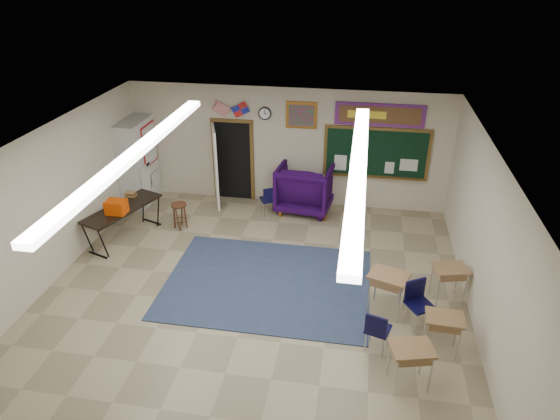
% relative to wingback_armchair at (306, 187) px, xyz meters
% --- Properties ---
extents(floor, '(9.00, 9.00, 0.00)m').
position_rel_wingback_armchair_xyz_m(floor, '(-0.53, -4.15, -0.61)').
color(floor, '#9A8D6A').
rests_on(floor, ground).
extents(back_wall, '(8.00, 0.04, 3.00)m').
position_rel_wingback_armchair_xyz_m(back_wall, '(-0.53, 0.35, 0.89)').
color(back_wall, beige).
rests_on(back_wall, floor).
extents(left_wall, '(0.04, 9.00, 3.00)m').
position_rel_wingback_armchair_xyz_m(left_wall, '(-4.53, -4.15, 0.89)').
color(left_wall, beige).
rests_on(left_wall, floor).
extents(right_wall, '(0.04, 9.00, 3.00)m').
position_rel_wingback_armchair_xyz_m(right_wall, '(3.47, -4.15, 0.89)').
color(right_wall, beige).
rests_on(right_wall, floor).
extents(ceiling, '(8.00, 9.00, 0.04)m').
position_rel_wingback_armchair_xyz_m(ceiling, '(-0.53, -4.15, 2.39)').
color(ceiling, silver).
rests_on(ceiling, back_wall).
extents(area_rug, '(4.00, 3.00, 0.02)m').
position_rel_wingback_armchair_xyz_m(area_rug, '(-0.33, -3.35, -0.60)').
color(area_rug, '#2E3A58').
rests_on(area_rug, floor).
extents(fluorescent_strips, '(3.86, 6.00, 0.10)m').
position_rel_wingback_armchair_xyz_m(fluorescent_strips, '(-0.53, -4.15, 2.33)').
color(fluorescent_strips, white).
rests_on(fluorescent_strips, ceiling).
extents(doorway, '(1.10, 0.89, 2.16)m').
position_rel_wingback_armchair_xyz_m(doorway, '(-2.03, 0.20, 0.45)').
color(doorway, black).
rests_on(doorway, back_wall).
extents(chalkboard, '(2.55, 0.14, 1.30)m').
position_rel_wingback_armchair_xyz_m(chalkboard, '(1.67, 0.31, 0.85)').
color(chalkboard, brown).
rests_on(chalkboard, back_wall).
extents(bulletin_board, '(2.10, 0.05, 0.55)m').
position_rel_wingback_armchair_xyz_m(bulletin_board, '(1.67, 0.32, 1.84)').
color(bulletin_board, red).
rests_on(bulletin_board, back_wall).
extents(framed_art_print, '(0.75, 0.05, 0.65)m').
position_rel_wingback_armchair_xyz_m(framed_art_print, '(-0.18, 0.32, 1.74)').
color(framed_art_print, '#A66520').
rests_on(framed_art_print, back_wall).
extents(wall_clock, '(0.32, 0.05, 0.32)m').
position_rel_wingback_armchair_xyz_m(wall_clock, '(-1.08, 0.32, 1.74)').
color(wall_clock, black).
rests_on(wall_clock, back_wall).
extents(wall_flags, '(1.16, 0.06, 0.70)m').
position_rel_wingback_armchair_xyz_m(wall_flags, '(-1.93, 0.29, 1.87)').
color(wall_flags, red).
rests_on(wall_flags, back_wall).
extents(storage_cabinet, '(0.59, 1.25, 2.20)m').
position_rel_wingback_armchair_xyz_m(storage_cabinet, '(-4.24, -0.30, 0.48)').
color(storage_cabinet, beige).
rests_on(storage_cabinet, floor).
extents(wingback_armchair, '(1.46, 1.49, 1.23)m').
position_rel_wingback_armchair_xyz_m(wingback_armchair, '(0.00, 0.00, 0.00)').
color(wingback_armchair, '#1D0533').
rests_on(wingback_armchair, floor).
extents(student_chair_reading, '(0.52, 0.52, 0.77)m').
position_rel_wingback_armchair_xyz_m(student_chair_reading, '(-0.87, -0.45, -0.23)').
color(student_chair_reading, black).
rests_on(student_chair_reading, floor).
extents(student_chair_desk_a, '(0.49, 0.49, 0.79)m').
position_rel_wingback_armchair_xyz_m(student_chair_desk_a, '(1.79, -4.85, -0.22)').
color(student_chair_desk_a, black).
rests_on(student_chair_desk_a, floor).
extents(student_chair_desk_b, '(0.59, 0.59, 0.87)m').
position_rel_wingback_armchair_xyz_m(student_chair_desk_b, '(2.50, -4.16, -0.18)').
color(student_chair_desk_b, black).
rests_on(student_chair_desk_b, floor).
extents(student_desk_front_left, '(0.80, 0.70, 0.80)m').
position_rel_wingback_armchair_xyz_m(student_desk_front_left, '(1.95, -3.83, -0.16)').
color(student_desk_front_left, olive).
rests_on(student_desk_front_left, floor).
extents(student_desk_front_right, '(0.71, 0.60, 0.73)m').
position_rel_wingback_armchair_xyz_m(student_desk_front_right, '(3.08, -3.30, -0.20)').
color(student_desk_front_right, olive).
rests_on(student_desk_front_right, floor).
extents(student_desk_back_left, '(0.72, 0.60, 0.74)m').
position_rel_wingback_armchair_xyz_m(student_desk_back_left, '(2.25, -5.56, -0.20)').
color(student_desk_back_left, olive).
rests_on(student_desk_back_left, floor).
extents(student_desk_back_right, '(0.61, 0.47, 0.71)m').
position_rel_wingback_armchair_xyz_m(student_desk_back_right, '(2.81, -4.73, -0.21)').
color(student_desk_back_right, olive).
rests_on(student_desk_back_right, floor).
extents(folding_table, '(1.25, 2.03, 1.09)m').
position_rel_wingback_armchair_xyz_m(folding_table, '(-3.85, -2.18, -0.18)').
color(folding_table, black).
rests_on(folding_table, floor).
extents(wooden_stool, '(0.36, 0.36, 0.64)m').
position_rel_wingback_armchair_xyz_m(wooden_stool, '(-2.79, -1.51, -0.28)').
color(wooden_stool, '#4C2A16').
rests_on(wooden_stool, floor).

